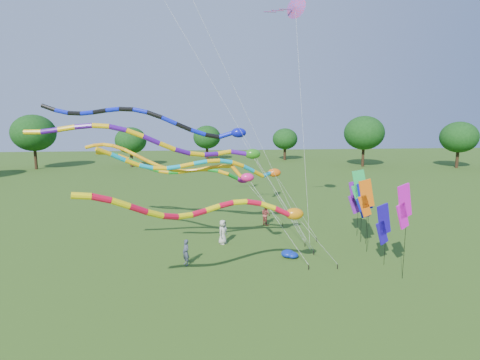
{
  "coord_description": "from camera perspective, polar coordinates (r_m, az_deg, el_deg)",
  "views": [
    {
      "loc": [
        -4.48,
        -19.94,
        8.86
      ],
      "look_at": [
        -1.96,
        4.6,
        4.8
      ],
      "focal_mm": 30.0,
      "sensor_mm": 36.0,
      "label": 1
    }
  ],
  "objects": [
    {
      "name": "person_b",
      "position": [
        24.29,
        -7.7,
        -10.17
      ],
      "size": [
        0.61,
        0.68,
        1.56
      ],
      "primitive_type": "imported",
      "rotation": [
        0.0,
        0.0,
        -1.05
      ],
      "color": "#3C4355",
      "rests_on": "ground"
    },
    {
      "name": "tree_ring",
      "position": [
        19.08,
        9.84,
        -0.23
      ],
      "size": [
        122.26,
        119.31,
        9.69
      ],
      "color": "#382314",
      "rests_on": "ground"
    },
    {
      "name": "tube_kite_orange",
      "position": [
        24.16,
        -7.95,
        2.15
      ],
      "size": [
        13.06,
        4.54,
        7.67
      ],
      "rotation": [
        0.0,
        0.0,
        -0.35
      ],
      "color": "black",
      "rests_on": "ground"
    },
    {
      "name": "tube_kite_red",
      "position": [
        19.6,
        -1.87,
        -4.23
      ],
      "size": [
        12.74,
        5.36,
        6.35
      ],
      "rotation": [
        0.0,
        0.0,
        0.35
      ],
      "color": "black",
      "rests_on": "ground"
    },
    {
      "name": "ground",
      "position": [
        22.27,
        6.42,
        -14.15
      ],
      "size": [
        160.0,
        160.0,
        0.0
      ],
      "primitive_type": "plane",
      "color": "#2A5015",
      "rests_on": "ground"
    },
    {
      "name": "banner_pole_blue_b",
      "position": [
        28.59,
        17.24,
        -2.77
      ],
      "size": [
        1.13,
        0.42,
        4.33
      ],
      "rotation": [
        0.0,
        0.0,
        -0.3
      ],
      "color": "black",
      "rests_on": "ground"
    },
    {
      "name": "banner_pole_magenta_a",
      "position": [
        22.85,
        22.29,
        -3.54
      ],
      "size": [
        1.11,
        0.49,
        5.31
      ],
      "rotation": [
        0.0,
        0.0,
        0.37
      ],
      "color": "black",
      "rests_on": "ground"
    },
    {
      "name": "tube_kite_blue",
      "position": [
        26.48,
        -10.77,
        8.07
      ],
      "size": [
        16.97,
        2.57,
        10.09
      ],
      "rotation": [
        0.0,
        0.0,
        -0.11
      ],
      "color": "black",
      "rests_on": "ground"
    },
    {
      "name": "delta_kite_high_c",
      "position": [
        30.8,
        7.85,
        23.19
      ],
      "size": [
        3.33,
        6.26,
        17.28
      ],
      "rotation": [
        0.0,
        0.0,
        0.73
      ],
      "color": "black",
      "rests_on": "ground"
    },
    {
      "name": "person_a",
      "position": [
        27.83,
        -2.46,
        -7.39
      ],
      "size": [
        0.93,
        0.99,
        1.7
      ],
      "primitive_type": "imported",
      "rotation": [
        0.0,
        0.0,
        0.94
      ],
      "color": "beige",
      "rests_on": "ground"
    },
    {
      "name": "banner_pole_green",
      "position": [
        28.68,
        16.61,
        -1.04
      ],
      "size": [
        1.15,
        0.31,
        5.15
      ],
      "rotation": [
        0.0,
        0.0,
        -0.2
      ],
      "color": "black",
      "rests_on": "ground"
    },
    {
      "name": "blue_nylon_heap",
      "position": [
        25.65,
        6.94,
        -10.47
      ],
      "size": [
        1.39,
        1.22,
        0.41
      ],
      "color": "#0B2599",
      "rests_on": "ground"
    },
    {
      "name": "tube_kite_purple",
      "position": [
        22.43,
        -9.16,
        5.01
      ],
      "size": [
        15.73,
        2.63,
        9.01
      ],
      "rotation": [
        0.0,
        0.0,
        0.16
      ],
      "color": "black",
      "rests_on": "ground"
    },
    {
      "name": "banner_pole_orange",
      "position": [
        26.8,
        17.47,
        -2.49
      ],
      "size": [
        1.16,
        0.16,
        4.83
      ],
      "rotation": [
        0.0,
        0.0,
        0.07
      ],
      "color": "black",
      "rests_on": "ground"
    },
    {
      "name": "tube_kite_cyan",
      "position": [
        23.74,
        -3.2,
        1.81
      ],
      "size": [
        13.25,
        4.98,
        7.65
      ],
      "rotation": [
        0.0,
        0.0,
        0.39
      ],
      "color": "black",
      "rests_on": "ground"
    },
    {
      "name": "banner_pole_blue_a",
      "position": [
        24.91,
        19.7,
        -5.93
      ],
      "size": [
        1.12,
        0.48,
        3.78
      ],
      "rotation": [
        0.0,
        0.0,
        0.35
      ],
      "color": "black",
      "rests_on": "ground"
    },
    {
      "name": "tube_kite_green",
      "position": [
        31.38,
        -6.94,
        1.33
      ],
      "size": [
        14.17,
        1.88,
        6.64
      ],
      "rotation": [
        0.0,
        0.0,
        -0.08
      ],
      "color": "black",
      "rests_on": "ground"
    },
    {
      "name": "banner_pole_violet",
      "position": [
        30.37,
        16.09,
        -2.37
      ],
      "size": [
        1.16,
        0.08,
        4.14
      ],
      "rotation": [
        0.0,
        0.0,
        -0.0
      ],
      "color": "black",
      "rests_on": "ground"
    },
    {
      "name": "person_c",
      "position": [
        32.55,
        3.7,
        -4.94
      ],
      "size": [
        0.93,
        1.01,
        1.68
      ],
      "primitive_type": "imported",
      "rotation": [
        0.0,
        0.0,
        2.02
      ],
      "color": "#9C4038",
      "rests_on": "ground"
    }
  ]
}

